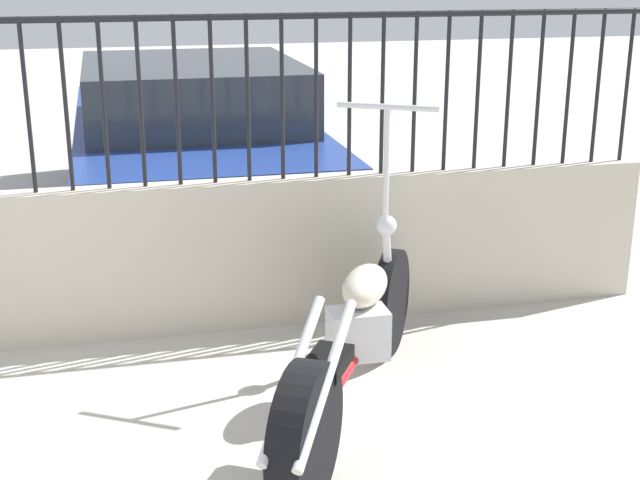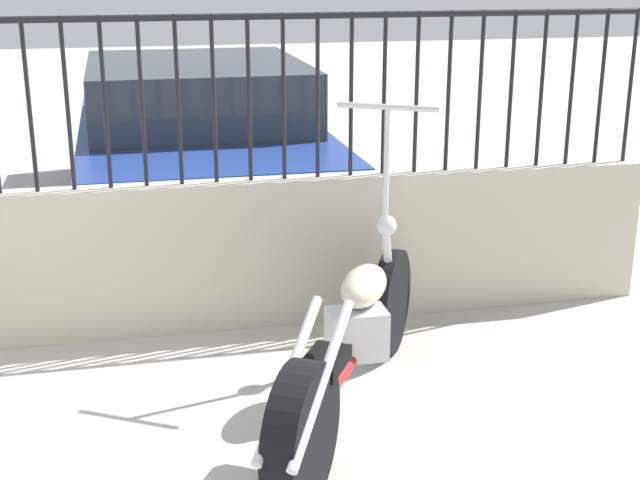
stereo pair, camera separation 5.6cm
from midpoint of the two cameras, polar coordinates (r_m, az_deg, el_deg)
The scene contains 2 objects.
motorcycle_red at distance 4.14m, azimuth 2.14°, elevation -7.20°, with size 1.19×1.89×1.41m.
car_blue at distance 7.41m, azimuth -7.69°, elevation 6.39°, with size 1.87×4.25×1.32m.
Camera 2 is at (1.38, -2.44, 2.11)m, focal length 50.00 mm.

